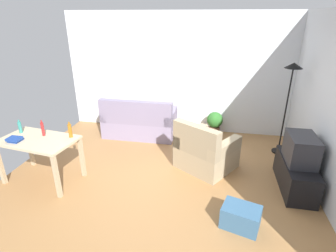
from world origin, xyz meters
TOP-DOWN VIEW (x-y plane):
  - ground_plane at (0.00, 0.00)m, footprint 5.20×4.40m
  - wall_rear at (0.00, 2.20)m, footprint 5.20×0.10m
  - couch at (-0.77, 1.59)m, footprint 1.61×0.84m
  - tv_stand at (2.25, 0.10)m, footprint 0.44×1.10m
  - tv at (2.25, 0.10)m, footprint 0.41×0.60m
  - torchiere_lamp at (2.25, 1.32)m, footprint 0.32×0.32m
  - desk at (-1.86, -0.44)m, footprint 1.29×0.86m
  - potted_plant at (0.93, 1.90)m, footprint 0.36×0.36m
  - armchair at (0.79, 0.44)m, footprint 1.21×1.19m
  - storage_box at (1.34, -0.95)m, footprint 0.56×0.46m
  - bottle_tall at (-2.28, -0.26)m, footprint 0.06×0.06m
  - bottle_red at (-1.84, -0.29)m, footprint 0.05×0.05m
  - bottle_amber at (-1.36, -0.27)m, footprint 0.06×0.06m
  - book_stack at (-2.14, -0.58)m, footprint 0.20×0.19m

SIDE VIEW (x-z plane):
  - ground_plane at x=0.00m, z-range -0.02..0.00m
  - storage_box at x=1.34m, z-range 0.00..0.30m
  - tv_stand at x=2.25m, z-range 0.00..0.48m
  - couch at x=-0.77m, z-range -0.15..0.77m
  - armchair at x=0.79m, z-range -0.14..0.78m
  - potted_plant at x=0.93m, z-range 0.05..0.62m
  - desk at x=-1.86m, z-range 0.27..1.03m
  - tv at x=2.25m, z-range 0.48..0.92m
  - book_stack at x=-2.14m, z-range 0.76..0.83m
  - bottle_tall at x=-2.28m, z-range 0.74..0.98m
  - bottle_amber at x=-1.36m, z-range 0.74..1.01m
  - bottle_red at x=-1.84m, z-range 0.74..1.01m
  - wall_rear at x=0.00m, z-range 0.00..2.70m
  - torchiere_lamp at x=2.25m, z-range 0.51..2.32m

